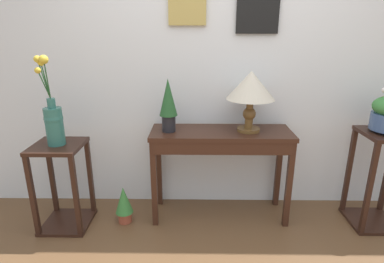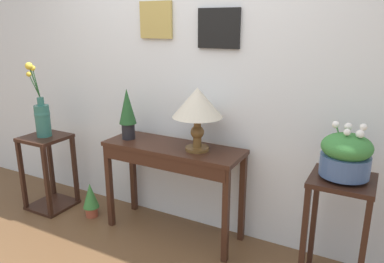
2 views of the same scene
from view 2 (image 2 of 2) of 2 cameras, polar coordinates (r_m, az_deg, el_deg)
name	(u,v)px [view 2 (image 2 of 2)]	position (r m, az deg, el deg)	size (l,w,h in m)	color
back_wall_with_art	(189,64)	(3.06, -0.52, 10.42)	(9.00, 0.13, 2.80)	silver
console_table	(172,161)	(2.97, -3.19, -4.52)	(1.15, 0.40, 0.78)	#381E14
table_lamp	(197,105)	(2.75, 0.85, 4.09)	(0.38, 0.38, 0.49)	brown
potted_plant_on_console	(127,112)	(3.10, -9.97, 3.06)	(0.14, 0.14, 0.43)	black
pedestal_stand_left	(49,172)	(3.78, -21.27, -5.88)	(0.38, 0.38, 0.72)	black
flower_vase_tall_left	(42,115)	(3.61, -22.25, 2.44)	(0.14, 0.21, 0.69)	#2D665B
pedestal_stand_right	(336,237)	(2.62, 21.34, -14.91)	(0.38, 0.38, 0.81)	black
planter_bowl_wide_right	(346,155)	(2.39, 22.72, -3.34)	(0.30, 0.30, 0.36)	#3D5684
potted_plant_floor	(91,199)	(3.55, -15.42, -9.98)	(0.15, 0.15, 0.33)	#9E4733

